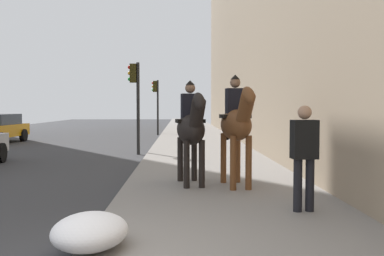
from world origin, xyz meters
name	(u,v)px	position (x,y,z in m)	size (l,w,h in m)	color
mounted_horse_near	(191,127)	(5.15, -1.45, 1.36)	(2.15, 0.77, 2.25)	black
mounted_horse_far	(237,123)	(4.90, -2.40, 1.45)	(2.15, 0.74, 2.36)	brown
pedestrian_greeting	(304,151)	(2.67, -3.20, 1.10)	(0.29, 0.42, 1.70)	black
traffic_light_near_curb	(136,93)	(12.38, 0.46, 2.33)	(0.20, 0.44, 3.45)	black
traffic_light_far_curb	(156,98)	(24.04, 0.33, 2.36)	(0.20, 0.44, 3.49)	black
snow_pile_near	(90,231)	(0.89, -0.15, 0.32)	(1.17, 0.90, 0.40)	white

